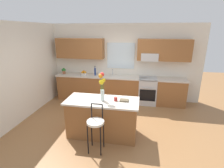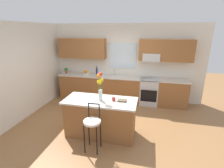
% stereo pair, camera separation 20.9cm
% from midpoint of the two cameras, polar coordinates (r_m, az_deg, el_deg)
% --- Properties ---
extents(ground_plane, '(14.00, 14.00, 0.00)m').
position_cam_midpoint_polar(ground_plane, '(4.78, -1.89, -13.56)').
color(ground_plane, olive).
extents(wall_left, '(0.12, 4.60, 2.70)m').
position_cam_midpoint_polar(wall_left, '(5.62, -27.86, 4.04)').
color(wall_left, silver).
rests_on(wall_left, ground).
extents(back_wall_assembly, '(5.60, 0.50, 2.70)m').
position_cam_midpoint_polar(back_wall_assembly, '(6.11, 2.11, 8.58)').
color(back_wall_assembly, silver).
rests_on(back_wall_assembly, ground).
extents(counter_run, '(4.56, 0.64, 0.92)m').
position_cam_midpoint_polar(counter_run, '(6.10, 1.41, -1.56)').
color(counter_run, brown).
rests_on(counter_run, ground).
extents(sink_faucet, '(0.02, 0.13, 0.23)m').
position_cam_midpoint_polar(sink_faucet, '(6.11, -0.80, 4.31)').
color(sink_faucet, '#B7BABC').
rests_on(sink_faucet, counter_run).
extents(oven_range, '(0.60, 0.64, 0.92)m').
position_cam_midpoint_polar(oven_range, '(6.02, 10.84, -2.23)').
color(oven_range, '#B7BABC').
rests_on(oven_range, ground).
extents(kitchen_island, '(1.71, 0.75, 0.92)m').
position_cam_midpoint_polar(kitchen_island, '(4.18, -4.70, -11.21)').
color(kitchen_island, brown).
rests_on(kitchen_island, ground).
extents(bar_stool_near, '(0.36, 0.36, 1.04)m').
position_cam_midpoint_polar(bar_stool_near, '(3.61, -7.23, -13.25)').
color(bar_stool_near, black).
rests_on(bar_stool_near, ground).
extents(flower_vase, '(0.16, 0.17, 0.67)m').
position_cam_midpoint_polar(flower_vase, '(3.83, -4.96, -0.22)').
color(flower_vase, silver).
rests_on(flower_vase, kitchen_island).
extents(mug_ceramic, '(0.08, 0.08, 0.09)m').
position_cam_midpoint_polar(mug_ceramic, '(3.92, -0.28, -5.07)').
color(mug_ceramic, '#A52D28').
rests_on(mug_ceramic, kitchen_island).
extents(cookbook, '(0.20, 0.15, 0.03)m').
position_cam_midpoint_polar(cookbook, '(3.93, 2.59, -5.50)').
color(cookbook, brown).
rests_on(cookbook, kitchen_island).
extents(fruit_bowl_oranges, '(0.24, 0.24, 0.16)m').
position_cam_midpoint_polar(fruit_bowl_oranges, '(6.28, -10.41, 3.59)').
color(fruit_bowl_oranges, silver).
rests_on(fruit_bowl_oranges, counter_run).
extents(bottle_olive_oil, '(0.06, 0.06, 0.34)m').
position_cam_midpoint_polar(bottle_olive_oil, '(6.12, -6.68, 4.18)').
color(bottle_olive_oil, navy).
rests_on(bottle_olive_oil, counter_run).
extents(potted_plant_small, '(0.17, 0.11, 0.22)m').
position_cam_midpoint_polar(potted_plant_small, '(6.58, -16.80, 4.31)').
color(potted_plant_small, '#9E5B3D').
rests_on(potted_plant_small, counter_run).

